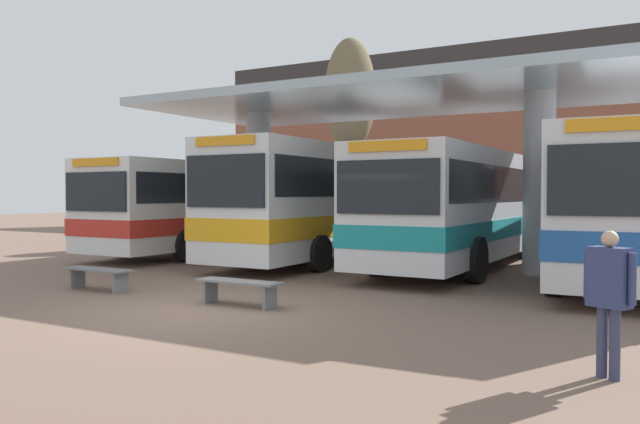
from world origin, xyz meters
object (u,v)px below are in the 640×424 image
object	(u,v)px
transit_bus_left_bay	(227,203)
transit_bus_far_right_bay	(627,202)
pedestrian_waiting	(609,289)
waiting_bench_near_pillar	(239,287)
waiting_bench_mid_platform	(98,274)
transit_bus_center_bay	(343,198)
transit_bus_right_bay	(469,203)
poplar_tree_behind_left	(350,97)
parked_car_street	(339,211)

from	to	relation	value
transit_bus_left_bay	transit_bus_far_right_bay	bearing A→B (deg)	173.27
pedestrian_waiting	waiting_bench_near_pillar	bearing A→B (deg)	-167.83
waiting_bench_mid_platform	pedestrian_waiting	size ratio (longest dim) A/B	1.00
transit_bus_center_bay	waiting_bench_mid_platform	xyz separation A→B (m)	(-1.26, -8.72, -1.55)
transit_bus_right_bay	waiting_bench_near_pillar	bearing A→B (deg)	78.88
transit_bus_right_bay	pedestrian_waiting	xyz separation A→B (m)	(4.43, -10.08, -0.77)
transit_bus_center_bay	waiting_bench_near_pillar	xyz separation A→B (m)	(2.38, -8.72, -1.54)
transit_bus_far_right_bay	waiting_bench_near_pillar	xyz separation A→B (m)	(-5.88, -7.11, -1.49)
transit_bus_right_bay	poplar_tree_behind_left	distance (m)	11.21
transit_bus_center_bay	transit_bus_far_right_bay	distance (m)	8.42
transit_bus_left_bay	transit_bus_far_right_bay	world-z (taller)	transit_bus_far_right_bay
transit_bus_far_right_bay	pedestrian_waiting	world-z (taller)	transit_bus_far_right_bay
transit_bus_center_bay	waiting_bench_mid_platform	bearing A→B (deg)	81.26
waiting_bench_near_pillar	poplar_tree_behind_left	world-z (taller)	poplar_tree_behind_left
transit_bus_left_bay	transit_bus_right_bay	size ratio (longest dim) A/B	1.01
transit_bus_far_right_bay	waiting_bench_near_pillar	world-z (taller)	transit_bus_far_right_bay
transit_bus_far_right_bay	waiting_bench_near_pillar	size ratio (longest dim) A/B	6.18
transit_bus_left_bay	waiting_bench_mid_platform	size ratio (longest dim) A/B	7.20
transit_bus_right_bay	pedestrian_waiting	bearing A→B (deg)	114.35
waiting_bench_mid_platform	transit_bus_center_bay	bearing A→B (deg)	81.76
transit_bus_far_right_bay	transit_bus_left_bay	bearing A→B (deg)	-9.43
transit_bus_left_bay	pedestrian_waiting	xyz separation A→B (m)	(13.22, -10.28, -0.71)
transit_bus_left_bay	waiting_bench_mid_platform	bearing A→B (deg)	111.47
transit_bus_center_bay	transit_bus_right_bay	size ratio (longest dim) A/B	1.06
waiting_bench_near_pillar	parked_car_street	distance (m)	26.50
waiting_bench_mid_platform	parked_car_street	xyz separation A→B (m)	(-7.01, 24.26, 0.65)
transit_bus_right_bay	poplar_tree_behind_left	size ratio (longest dim) A/B	1.31
pedestrian_waiting	transit_bus_far_right_bay	bearing A→B (deg)	118.66
transit_bus_center_bay	parked_car_street	bearing A→B (deg)	-62.46
waiting_bench_mid_platform	poplar_tree_behind_left	bearing A→B (deg)	97.19
waiting_bench_near_pillar	poplar_tree_behind_left	bearing A→B (deg)	109.77
transit_bus_left_bay	transit_bus_far_right_bay	distance (m)	12.99
pedestrian_waiting	transit_bus_center_bay	bearing A→B (deg)	156.34
transit_bus_right_bay	pedestrian_waiting	distance (m)	11.04
waiting_bench_mid_platform	poplar_tree_behind_left	xyz separation A→B (m)	(-1.97, 15.63, 5.94)
transit_bus_center_bay	parked_car_street	distance (m)	17.63
transit_bus_right_bay	waiting_bench_mid_platform	xyz separation A→B (m)	(-5.41, -8.49, -1.43)
parked_car_street	poplar_tree_behind_left	bearing A→B (deg)	-63.38
transit_bus_center_bay	parked_car_street	xyz separation A→B (m)	(-8.27, 15.54, -0.90)
waiting_bench_mid_platform	poplar_tree_behind_left	world-z (taller)	poplar_tree_behind_left
transit_bus_left_bay	poplar_tree_behind_left	world-z (taller)	poplar_tree_behind_left
poplar_tree_behind_left	parked_car_street	xyz separation A→B (m)	(-5.04, 8.63, -5.29)
transit_bus_far_right_bay	parked_car_street	distance (m)	23.84
transit_bus_center_bay	waiting_bench_mid_platform	world-z (taller)	transit_bus_center_bay
waiting_bench_near_pillar	poplar_tree_behind_left	size ratio (longest dim) A/B	0.19
transit_bus_center_bay	pedestrian_waiting	xyz separation A→B (m)	(8.58, -10.31, -0.89)
transit_bus_left_bay	pedestrian_waiting	distance (m)	16.76
poplar_tree_behind_left	transit_bus_center_bay	bearing A→B (deg)	-64.92
transit_bus_far_right_bay	waiting_bench_mid_platform	xyz separation A→B (m)	(-9.52, -7.11, -1.49)
waiting_bench_near_pillar	waiting_bench_mid_platform	bearing A→B (deg)	180.00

